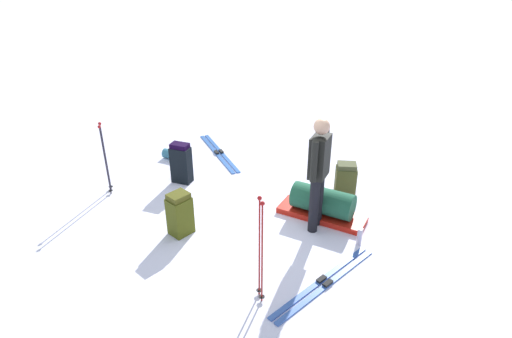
{
  "coord_description": "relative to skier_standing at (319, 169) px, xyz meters",
  "views": [
    {
      "loc": [
        5.84,
        0.14,
        3.74
      ],
      "look_at": [
        0.0,
        0.0,
        0.7
      ],
      "focal_mm": 30.68,
      "sensor_mm": 36.0,
      "label": 1
    }
  ],
  "objects": [
    {
      "name": "skier_standing",
      "position": [
        0.0,
        0.0,
        0.0
      ],
      "size": [
        0.53,
        0.34,
        1.7
      ],
      "color": "black",
      "rests_on": "ground_plane"
    },
    {
      "name": "gear_sled",
      "position": [
        -0.26,
        0.13,
        -0.73
      ],
      "size": [
        1.0,
        1.39,
        0.49
      ],
      "color": "red",
      "rests_on": "ground_plane"
    },
    {
      "name": "backpack_bright",
      "position": [
        -1.01,
        0.6,
        -0.69
      ],
      "size": [
        0.28,
        0.35,
        0.54
      ],
      "color": "#41461F",
      "rests_on": "ground_plane"
    },
    {
      "name": "thermos_bottle",
      "position": [
        0.41,
        0.58,
        -0.82
      ],
      "size": [
        0.07,
        0.07,
        0.26
      ],
      "primitive_type": "cylinder",
      "color": "#BCB0C6",
      "rests_on": "ground_plane"
    },
    {
      "name": "ground_plane",
      "position": [
        -0.48,
        -0.88,
        -0.95
      ],
      "size": [
        80.0,
        80.0,
        0.0
      ],
      "primitive_type": "plane",
      "color": "white"
    },
    {
      "name": "ski_pair_far",
      "position": [
        -2.49,
        -1.66,
        -0.94
      ],
      "size": [
        1.77,
        0.96,
        0.05
      ],
      "color": "#2F5DAA",
      "rests_on": "ground_plane"
    },
    {
      "name": "backpack_small_spare",
      "position": [
        -1.32,
        -2.18,
        -0.6
      ],
      "size": [
        0.3,
        0.38,
        0.73
      ],
      "color": "black",
      "rests_on": "ground_plane"
    },
    {
      "name": "sleeping_mat_rolled",
      "position": [
        -2.19,
        -2.46,
        -0.86
      ],
      "size": [
        0.39,
        0.58,
        0.18
      ],
      "primitive_type": "cylinder",
      "rotation": [
        0.0,
        1.57,
        1.15
      ],
      "color": "teal",
      "rests_on": "ground_plane"
    },
    {
      "name": "ski_pair_near",
      "position": [
        1.21,
        0.01,
        -0.94
      ],
      "size": [
        1.42,
        1.41,
        0.05
      ],
      "color": "#2F54A4",
      "rests_on": "ground_plane"
    },
    {
      "name": "backpack_large_dark",
      "position": [
        0.19,
        -1.94,
        -0.64
      ],
      "size": [
        0.4,
        0.4,
        0.65
      ],
      "color": "#434911",
      "rests_on": "ground_plane"
    },
    {
      "name": "ski_poles_planted_far",
      "position": [
        -0.94,
        -3.33,
        -0.27
      ],
      "size": [
        0.2,
        0.11,
        1.23
      ],
      "color": "black",
      "rests_on": "ground_plane"
    },
    {
      "name": "ski_poles_planted_near",
      "position": [
        1.47,
        -0.78,
        -0.2
      ],
      "size": [
        0.18,
        0.1,
        1.36
      ],
      "color": "maroon",
      "rests_on": "ground_plane"
    }
  ]
}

